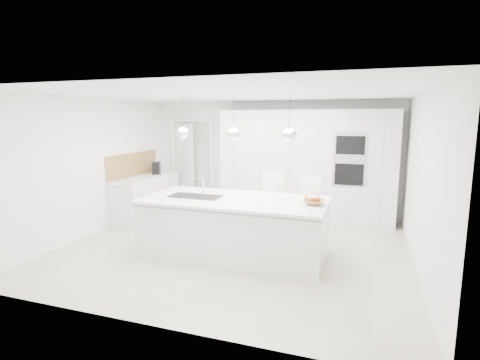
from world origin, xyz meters
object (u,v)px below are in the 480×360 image
(espresso_machine, at_px, (156,168))
(bar_stool_right, at_px, (309,212))
(bar_stool_left, at_px, (270,208))
(island_base, at_px, (234,229))
(fruit_bowl, at_px, (314,202))

(espresso_machine, height_order, bar_stool_right, same)
(bar_stool_left, bearing_deg, island_base, -121.95)
(island_base, xyz_separation_m, bar_stool_left, (0.37, 0.85, 0.17))
(fruit_bowl, height_order, bar_stool_left, bar_stool_left)
(bar_stool_left, xyz_separation_m, bar_stool_right, (0.68, -0.03, -0.02))
(bar_stool_left, bearing_deg, bar_stool_right, -10.88)
(island_base, xyz_separation_m, espresso_machine, (-2.53, 1.93, 0.60))
(island_base, relative_size, bar_stool_left, 2.33)
(espresso_machine, relative_size, bar_stool_left, 0.22)
(island_base, bearing_deg, bar_stool_left, 66.26)
(bar_stool_right, bearing_deg, espresso_machine, 175.55)
(fruit_bowl, distance_m, bar_stool_right, 0.89)
(island_base, relative_size, espresso_machine, 10.41)
(espresso_machine, distance_m, bar_stool_left, 3.13)
(island_base, xyz_separation_m, fruit_bowl, (1.22, 0.02, 0.51))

